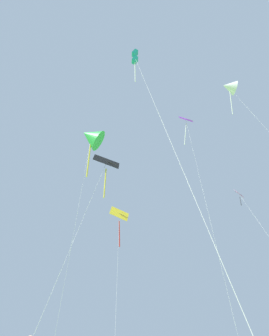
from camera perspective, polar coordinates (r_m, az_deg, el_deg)
kite_black_large at (r=18.53m, az=-5.34°, el=-0.12°), size 3.39×5.47×11.45m
kite_yellow_diamond at (r=32.14m, az=-2.76°, el=-9.56°), size 2.07×11.55×13.50m
kite_purple_streamer at (r=33.52m, az=9.39°, el=7.20°), size 1.65×9.54×22.63m
kite_pink_low at (r=29.59m, az=19.17°, el=-5.72°), size 1.43×11.64×13.57m
kite_white_distant at (r=37.13m, az=16.72°, el=13.83°), size 4.02×12.30×26.60m
kite_teal_box at (r=18.45m, az=0.23°, el=18.99°), size 1.38×8.65×16.04m
kite_green_small at (r=27.97m, az=-7.84°, el=5.57°), size 2.42×5.90×18.21m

